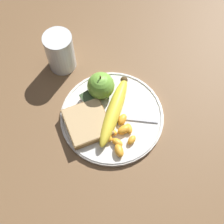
{
  "coord_description": "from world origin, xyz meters",
  "views": [
    {
      "loc": [
        0.28,
        -0.19,
        0.71
      ],
      "look_at": [
        0.0,
        0.0,
        0.03
      ],
      "focal_mm": 50.0,
      "sensor_mm": 36.0,
      "label": 1
    }
  ],
  "objects_px": {
    "juice_glass": "(60,53)",
    "fork": "(114,116)",
    "bread_slice": "(87,123)",
    "plate": "(112,116)",
    "apple": "(101,86)",
    "jam_packet": "(88,99)",
    "banana": "(114,110)"
  },
  "relations": [
    {
      "from": "juice_glass",
      "to": "fork",
      "type": "relative_size",
      "value": 0.74
    },
    {
      "from": "bread_slice",
      "to": "jam_packet",
      "type": "relative_size",
      "value": 3.3
    },
    {
      "from": "apple",
      "to": "banana",
      "type": "relative_size",
      "value": 0.44
    },
    {
      "from": "apple",
      "to": "fork",
      "type": "bearing_deg",
      "value": -9.32
    },
    {
      "from": "juice_glass",
      "to": "bread_slice",
      "type": "height_order",
      "value": "juice_glass"
    },
    {
      "from": "juice_glass",
      "to": "fork",
      "type": "xyz_separation_m",
      "value": [
        0.22,
        0.02,
        -0.04
      ]
    },
    {
      "from": "bread_slice",
      "to": "banana",
      "type": "bearing_deg",
      "value": 82.66
    },
    {
      "from": "banana",
      "to": "plate",
      "type": "bearing_deg",
      "value": -60.1
    },
    {
      "from": "apple",
      "to": "jam_packet",
      "type": "distance_m",
      "value": 0.05
    },
    {
      "from": "fork",
      "to": "jam_packet",
      "type": "distance_m",
      "value": 0.08
    },
    {
      "from": "plate",
      "to": "apple",
      "type": "distance_m",
      "value": 0.08
    },
    {
      "from": "banana",
      "to": "jam_packet",
      "type": "bearing_deg",
      "value": -151.3
    },
    {
      "from": "juice_glass",
      "to": "jam_packet",
      "type": "height_order",
      "value": "juice_glass"
    },
    {
      "from": "banana",
      "to": "bread_slice",
      "type": "bearing_deg",
      "value": -97.34
    },
    {
      "from": "plate",
      "to": "fork",
      "type": "height_order",
      "value": "fork"
    },
    {
      "from": "plate",
      "to": "jam_packet",
      "type": "relative_size",
      "value": 6.85
    },
    {
      "from": "bread_slice",
      "to": "plate",
      "type": "bearing_deg",
      "value": 78.01
    },
    {
      "from": "plate",
      "to": "juice_glass",
      "type": "relative_size",
      "value": 2.3
    },
    {
      "from": "juice_glass",
      "to": "banana",
      "type": "distance_m",
      "value": 0.21
    },
    {
      "from": "fork",
      "to": "banana",
      "type": "bearing_deg",
      "value": -77.25
    },
    {
      "from": "jam_packet",
      "to": "apple",
      "type": "bearing_deg",
      "value": 94.68
    },
    {
      "from": "juice_glass",
      "to": "jam_packet",
      "type": "distance_m",
      "value": 0.15
    },
    {
      "from": "juice_glass",
      "to": "apple",
      "type": "bearing_deg",
      "value": 13.41
    },
    {
      "from": "fork",
      "to": "jam_packet",
      "type": "relative_size",
      "value": 4.04
    },
    {
      "from": "plate",
      "to": "jam_packet",
      "type": "bearing_deg",
      "value": -158.29
    },
    {
      "from": "plate",
      "to": "juice_glass",
      "type": "xyz_separation_m",
      "value": [
        -0.21,
        -0.02,
        0.04
      ]
    },
    {
      "from": "apple",
      "to": "bread_slice",
      "type": "height_order",
      "value": "apple"
    },
    {
      "from": "plate",
      "to": "juice_glass",
      "type": "distance_m",
      "value": 0.22
    },
    {
      "from": "juice_glass",
      "to": "jam_packet",
      "type": "relative_size",
      "value": 2.98
    },
    {
      "from": "apple",
      "to": "bread_slice",
      "type": "distance_m",
      "value": 0.1
    },
    {
      "from": "fork",
      "to": "apple",
      "type": "bearing_deg",
      "value": -58.12
    },
    {
      "from": "apple",
      "to": "jam_packet",
      "type": "height_order",
      "value": "apple"
    }
  ]
}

